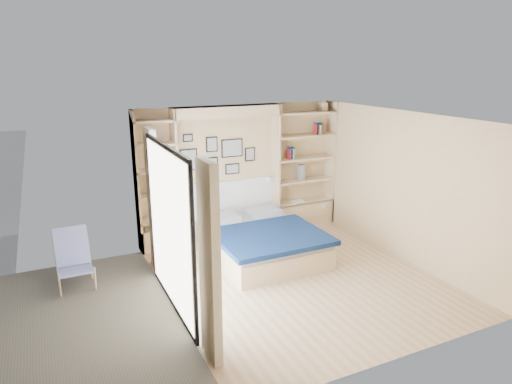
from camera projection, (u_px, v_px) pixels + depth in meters
name	position (u px, v px, depth m)	size (l,w,h in m)	color
ground	(297.00, 278.00, 7.14)	(4.50, 4.50, 0.00)	tan
room_shell	(235.00, 191.00, 8.01)	(4.50, 4.50, 4.50)	tan
bed	(261.00, 241.00, 7.88)	(1.77, 2.33, 1.07)	#DAB98E
photo_gallery	(217.00, 154.00, 8.45)	(1.48, 0.02, 0.82)	black
reading_lamps	(230.00, 182.00, 8.45)	(1.92, 0.12, 0.15)	silver
shelf_decor	(293.00, 146.00, 8.92)	(3.55, 0.23, 2.03)	#A51E1E
deck	(46.00, 334.00, 5.66)	(3.20, 4.00, 0.05)	brown
deck_chair	(74.00, 259.00, 6.83)	(0.51, 0.85, 0.85)	tan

